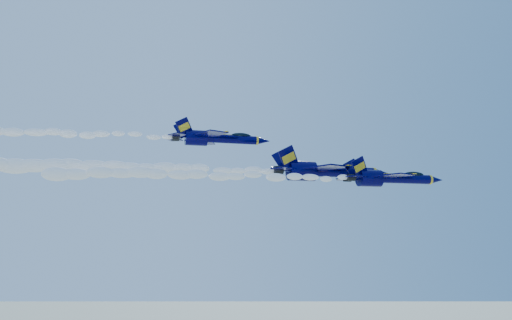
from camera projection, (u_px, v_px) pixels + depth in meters
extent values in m
cylinder|color=#020039|center=(405.00, 179.00, 69.27)|extent=(7.76, 1.29, 1.29)
ellipsoid|color=#020039|center=(369.00, 178.00, 67.83)|extent=(1.34, 2.33, 5.52)
cone|color=#020039|center=(436.00, 180.00, 70.59)|extent=(2.24, 1.29, 1.29)
cylinder|color=yellow|center=(430.00, 180.00, 70.32)|extent=(0.30, 1.34, 1.34)
ellipsoid|color=black|center=(414.00, 175.00, 69.75)|extent=(3.10, 1.01, 0.85)
cube|color=yellow|center=(414.00, 177.00, 69.71)|extent=(3.62, 0.86, 0.16)
cube|color=#020039|center=(393.00, 176.00, 64.95)|extent=(4.62, 5.48, 0.16)
cube|color=#020039|center=(368.00, 181.00, 71.53)|extent=(4.62, 5.48, 0.16)
cube|color=yellow|center=(401.00, 175.00, 65.28)|extent=(2.08, 4.32, 0.09)
cube|color=yellow|center=(375.00, 180.00, 71.86)|extent=(2.08, 4.32, 0.09)
cube|color=#020039|center=(360.00, 167.00, 66.65)|extent=(2.81, 0.89, 3.02)
cube|color=#020039|center=(353.00, 169.00, 68.38)|extent=(2.81, 0.89, 3.02)
cylinder|color=black|center=(351.00, 177.00, 66.49)|extent=(1.03, 0.95, 0.95)
cylinder|color=black|center=(347.00, 178.00, 67.56)|extent=(1.03, 0.95, 0.95)
cube|color=yellow|center=(388.00, 174.00, 68.68)|extent=(9.48, 0.30, 0.07)
ellipsoid|color=white|center=(205.00, 175.00, 61.80)|extent=(38.36, 1.68, 1.51)
cylinder|color=#020039|center=(344.00, 172.00, 74.59)|extent=(9.66, 1.61, 1.61)
ellipsoid|color=#020039|center=(301.00, 171.00, 72.79)|extent=(1.67, 2.90, 6.87)
cone|color=#020039|center=(381.00, 173.00, 76.23)|extent=(2.79, 1.61, 1.61)
cylinder|color=yellow|center=(374.00, 173.00, 75.89)|extent=(0.38, 1.67, 1.67)
ellipsoid|color=black|center=(355.00, 167.00, 75.18)|extent=(3.86, 1.26, 1.06)
cube|color=yellow|center=(355.00, 169.00, 75.14)|extent=(4.51, 1.07, 0.19)
cube|color=#020039|center=(325.00, 168.00, 69.22)|extent=(5.75, 6.82, 0.19)
cube|color=#020039|center=(303.00, 174.00, 77.41)|extent=(5.75, 6.82, 0.19)
cube|color=yellow|center=(335.00, 167.00, 69.63)|extent=(2.59, 5.37, 0.11)
cube|color=yellow|center=(312.00, 174.00, 77.82)|extent=(2.59, 5.37, 0.11)
cube|color=#020039|center=(289.00, 158.00, 71.33)|extent=(3.50, 1.10, 3.76)
cube|color=#020039|center=(284.00, 160.00, 73.48)|extent=(3.50, 1.10, 3.76)
cylinder|color=black|center=(279.00, 170.00, 71.13)|extent=(1.29, 1.18, 1.18)
cylinder|color=black|center=(276.00, 171.00, 72.46)|extent=(1.29, 1.18, 1.18)
cube|color=yellow|center=(324.00, 166.00, 73.85)|extent=(11.80, 0.38, 0.09)
ellipsoid|color=white|center=(137.00, 168.00, 66.54)|extent=(38.36, 2.09, 1.88)
cylinder|color=#020039|center=(232.00, 139.00, 79.30)|extent=(8.14, 1.36, 1.36)
ellipsoid|color=#020039|center=(196.00, 138.00, 77.79)|extent=(1.41, 2.44, 5.79)
cone|color=#020039|center=(263.00, 141.00, 80.69)|extent=(2.35, 1.36, 1.36)
cylinder|color=yellow|center=(257.00, 141.00, 80.40)|extent=(0.32, 1.41, 1.41)
ellipsoid|color=black|center=(241.00, 136.00, 79.81)|extent=(3.26, 1.06, 0.90)
cube|color=yellow|center=(241.00, 137.00, 79.77)|extent=(3.80, 0.90, 0.16)
cube|color=#020039|center=(210.00, 134.00, 74.78)|extent=(4.85, 5.75, 0.16)
cube|color=#020039|center=(203.00, 142.00, 81.68)|extent=(4.85, 5.75, 0.16)
cube|color=yellow|center=(219.00, 134.00, 75.12)|extent=(2.18, 4.53, 0.09)
cube|color=yellow|center=(210.00, 142.00, 82.03)|extent=(2.18, 4.53, 0.09)
cube|color=#020039|center=(184.00, 127.00, 76.56)|extent=(2.95, 0.93, 3.17)
cube|color=#020039|center=(183.00, 130.00, 78.37)|extent=(2.95, 0.93, 3.17)
cylinder|color=black|center=(176.00, 136.00, 76.39)|extent=(1.09, 0.99, 0.99)
cylinder|color=black|center=(175.00, 138.00, 77.51)|extent=(1.09, 0.99, 0.99)
cube|color=yellow|center=(215.00, 134.00, 78.69)|extent=(9.95, 0.32, 0.07)
ellipsoid|color=white|center=(38.00, 132.00, 71.72)|extent=(38.36, 1.76, 1.59)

